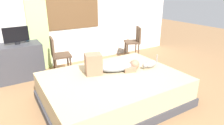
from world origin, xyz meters
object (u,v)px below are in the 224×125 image
desk (19,62)px  chair_by_desk (58,54)px  chair_spare (135,40)px  cat (150,64)px  bed (113,89)px  person_lying (110,66)px  tv_monitor (16,35)px  cup (27,39)px

desk → chair_by_desk: bearing=-23.4°
desk → chair_spare: size_ratio=1.05×
cat → desk: 2.68m
bed → person_lying: size_ratio=2.37×
bed → tv_monitor: size_ratio=4.62×
chair_by_desk → tv_monitor: bearing=155.9°
cat → cup: size_ratio=3.99×
chair_by_desk → cup: bearing=135.1°
desk → cup: (0.24, 0.17, 0.41)m
tv_monitor → bed: bearing=-58.0°
tv_monitor → chair_by_desk: (0.70, -0.32, -0.41)m
cat → tv_monitor: 2.69m
tv_monitor → chair_spare: (2.81, -0.22, -0.41)m
bed → person_lying: bearing=74.6°
cup → chair_by_desk: bearing=-44.9°
cat → chair_spare: bearing=61.0°
cat → desk: size_ratio=0.40×
person_lying → tv_monitor: bearing=125.8°
person_lying → cup: size_ratio=10.47×
desk → tv_monitor: size_ratio=1.87×
desk → chair_spare: 2.84m
tv_monitor → chair_by_desk: size_ratio=0.56×
chair_spare → person_lying: bearing=-138.3°
bed → cat: cat is taller
bed → cat: 0.81m
chair_by_desk → chair_spare: (2.10, 0.09, 0.00)m
tv_monitor → chair_spare: size_ratio=0.56×
chair_spare → cat: bearing=-119.0°
cup → chair_spare: (2.59, -0.40, -0.28)m
desk → tv_monitor: 0.55m
person_lying → chair_by_desk: chair_by_desk is taller
bed → chair_by_desk: bearing=106.3°
bed → chair_by_desk: 1.60m
tv_monitor → cup: tv_monitor is taller
cat → chair_by_desk: 1.96m
bed → chair_spare: 2.33m
person_lying → cat: size_ratio=2.62×
cat → desk: (-1.92, 1.87, -0.17)m
tv_monitor → desk: bearing=180.0°
bed → desk: (-1.17, 1.83, 0.14)m
cat → chair_spare: size_ratio=0.42×
tv_monitor → chair_spare: 2.85m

